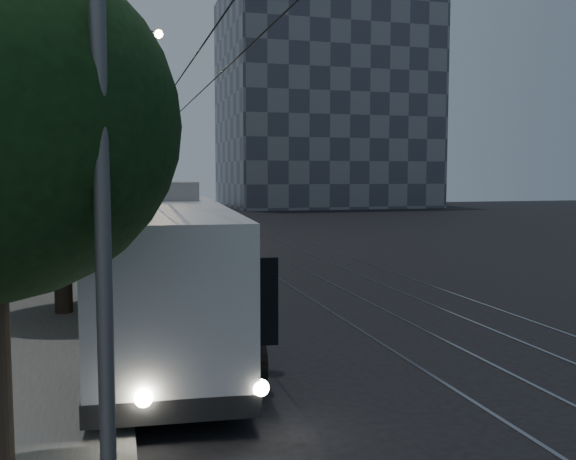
% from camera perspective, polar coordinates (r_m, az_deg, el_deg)
% --- Properties ---
extents(ground, '(120.00, 120.00, 0.00)m').
position_cam_1_polar(ground, '(16.83, 3.24, -7.52)').
color(ground, black).
rests_on(ground, ground).
extents(sidewalk, '(5.00, 90.00, 0.15)m').
position_cam_1_polar(sidewalk, '(35.84, -18.76, -0.98)').
color(sidewalk, slate).
rests_on(sidewalk, ground).
extents(tram_rails, '(4.52, 90.00, 0.02)m').
position_cam_1_polar(tram_rails, '(36.59, -2.93, -0.71)').
color(tram_rails, gray).
rests_on(tram_rails, ground).
extents(overhead_wires, '(2.23, 90.00, 6.00)m').
position_cam_1_polar(overhead_wires, '(35.58, -14.84, 4.55)').
color(overhead_wires, black).
rests_on(overhead_wires, ground).
extents(building_distant_right, '(22.00, 18.00, 24.00)m').
position_cam_1_polar(building_distant_right, '(74.77, 3.08, 11.41)').
color(building_distant_right, '#3B3F4B').
rests_on(building_distant_right, ground).
extents(trolleybus, '(3.21, 11.60, 5.63)m').
position_cam_1_polar(trolleybus, '(14.38, -10.63, -3.31)').
color(trolleybus, '#BBBCBE').
rests_on(trolleybus, ground).
extents(pickup_silver, '(2.80, 5.91, 1.63)m').
position_cam_1_polar(pickup_silver, '(26.56, -13.13, -1.25)').
color(pickup_silver, '#BABCC3').
rests_on(pickup_silver, ground).
extents(car_white_a, '(2.14, 4.56, 1.51)m').
position_cam_1_polar(car_white_a, '(29.90, -10.29, -0.63)').
color(car_white_a, silver).
rests_on(car_white_a, ground).
extents(car_white_b, '(2.79, 5.07, 1.39)m').
position_cam_1_polar(car_white_b, '(35.29, -11.17, 0.11)').
color(car_white_b, white).
rests_on(car_white_b, ground).
extents(car_white_c, '(2.86, 4.17, 1.30)m').
position_cam_1_polar(car_white_c, '(44.33, -11.89, 1.02)').
color(car_white_c, silver).
rests_on(car_white_c, ground).
extents(car_white_d, '(2.05, 4.05, 1.32)m').
position_cam_1_polar(car_white_d, '(45.34, -13.44, 1.09)').
color(car_white_d, '#AEAFB3').
rests_on(car_white_d, ground).
extents(tree_1, '(4.23, 4.23, 6.17)m').
position_cam_1_polar(tree_1, '(16.98, -19.68, 6.73)').
color(tree_1, '#32251C').
rests_on(tree_1, ground).
extents(tree_2, '(5.26, 5.26, 7.05)m').
position_cam_1_polar(tree_2, '(25.43, -18.22, 7.06)').
color(tree_2, '#32251C').
rests_on(tree_2, ground).
extents(tree_3, '(4.27, 4.27, 6.05)m').
position_cam_1_polar(tree_3, '(37.13, -17.24, 5.49)').
color(tree_3, '#32251C').
rests_on(tree_3, ground).
extents(tree_4, '(5.08, 5.08, 6.44)m').
position_cam_1_polar(tree_4, '(42.79, -16.97, 5.44)').
color(tree_4, '#32251C').
rests_on(tree_4, ground).
extents(tree_5, '(4.32, 4.32, 6.09)m').
position_cam_1_polar(tree_5, '(48.99, -17.34, 5.33)').
color(tree_5, '#32251C').
rests_on(tree_5, ground).
extents(streetlamp_near, '(2.32, 0.44, 9.53)m').
position_cam_1_polar(streetlamp_near, '(12.94, -15.16, 14.27)').
color(streetlamp_near, '#5F5F61').
rests_on(streetlamp_near, ground).
extents(streetlamp_far, '(2.73, 0.44, 11.47)m').
position_cam_1_polar(streetlamp_far, '(34.72, -14.61, 10.09)').
color(streetlamp_far, '#5F5F61').
rests_on(streetlamp_far, ground).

